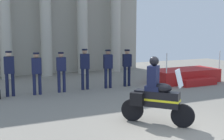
# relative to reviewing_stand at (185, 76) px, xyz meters

# --- Properties ---
(ground_plane) EXTENTS (28.00, 28.00, 0.00)m
(ground_plane) POSITION_rel_reviewing_stand_xyz_m (-4.83, -5.64, -0.31)
(ground_plane) COLOR gray
(colonnade_backdrop) EXTENTS (12.24, 1.46, 6.71)m
(colonnade_backdrop) POSITION_rel_reviewing_stand_xyz_m (-5.65, 5.41, 3.29)
(colonnade_backdrop) COLOR #A49F91
(colonnade_backdrop) RESTS_ON ground_plane
(reviewing_stand) EXTENTS (3.33, 2.07, 1.54)m
(reviewing_stand) POSITION_rel_reviewing_stand_xyz_m (0.00, 0.00, 0.00)
(reviewing_stand) COLOR #A51919
(reviewing_stand) RESTS_ON ground_plane
(officer_in_row_0) EXTENTS (0.41, 0.27, 1.78)m
(officer_in_row_0) POSITION_rel_reviewing_stand_xyz_m (-8.19, 0.50, 0.74)
(officer_in_row_0) COLOR #141938
(officer_in_row_0) RESTS_ON ground_plane
(officer_in_row_1) EXTENTS (0.41, 0.27, 1.70)m
(officer_in_row_1) POSITION_rel_reviewing_stand_xyz_m (-7.17, 0.32, 0.69)
(officer_in_row_1) COLOR #191E42
(officer_in_row_1) RESTS_ON ground_plane
(officer_in_row_2) EXTENTS (0.41, 0.27, 1.67)m
(officer_in_row_2) POSITION_rel_reviewing_stand_xyz_m (-6.16, 0.36, 0.68)
(officer_in_row_2) COLOR #191E42
(officer_in_row_2) RESTS_ON ground_plane
(officer_in_row_3) EXTENTS (0.41, 0.27, 1.77)m
(officer_in_row_3) POSITION_rel_reviewing_stand_xyz_m (-5.09, 0.44, 0.74)
(officer_in_row_3) COLOR #141938
(officer_in_row_3) RESTS_ON ground_plane
(officer_in_row_4) EXTENTS (0.41, 0.27, 1.71)m
(officer_in_row_4) POSITION_rel_reviewing_stand_xyz_m (-4.05, 0.31, 0.70)
(officer_in_row_4) COLOR #141938
(officer_in_row_4) RESTS_ON ground_plane
(officer_in_row_5) EXTENTS (0.41, 0.27, 1.69)m
(officer_in_row_5) POSITION_rel_reviewing_stand_xyz_m (-3.08, 0.34, 0.69)
(officer_in_row_5) COLOR black
(officer_in_row_5) RESTS_ON ground_plane
(motorcycle_with_rider) EXTENTS (1.43, 1.68, 1.90)m
(motorcycle_with_rider) POSITION_rel_reviewing_stand_xyz_m (-5.02, -4.82, 0.49)
(motorcycle_with_rider) COLOR black
(motorcycle_with_rider) RESTS_ON ground_plane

